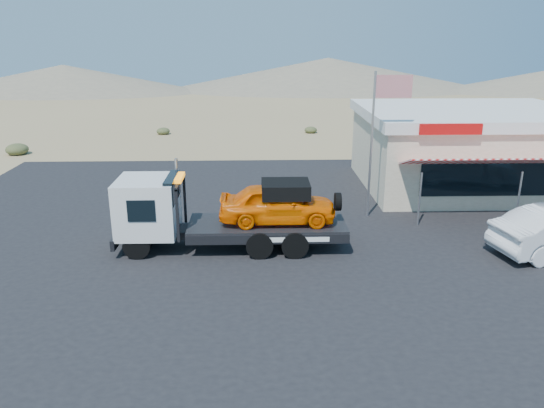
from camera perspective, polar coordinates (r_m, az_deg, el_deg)
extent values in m
plane|color=#967E55|center=(18.22, -1.61, -6.16)|extent=(120.00, 120.00, 0.00)
cube|color=black|center=(21.09, 3.81, -2.72)|extent=(32.00, 24.00, 0.02)
cylinder|color=black|center=(18.79, -14.33, -4.36)|extent=(0.94, 0.28, 0.94)
cylinder|color=black|center=(20.49, -13.25, -2.38)|extent=(0.94, 0.28, 0.94)
cylinder|color=black|center=(18.33, -1.35, -4.35)|extent=(0.94, 0.51, 0.94)
cylinder|color=black|center=(20.07, -1.39, -2.32)|extent=(0.94, 0.51, 0.94)
cylinder|color=black|center=(18.38, 2.46, -4.30)|extent=(0.94, 0.51, 0.94)
cylinder|color=black|center=(20.12, 2.08, -2.28)|extent=(0.94, 0.51, 0.94)
cube|color=black|center=(19.16, -3.61, -2.92)|extent=(7.67, 0.94, 0.28)
cube|color=silver|center=(19.21, -13.20, -0.21)|extent=(2.06, 2.20, 1.96)
cube|color=black|center=(18.86, -10.69, 1.70)|extent=(0.33, 1.87, 0.84)
cube|color=black|center=(19.02, -9.73, -0.31)|extent=(0.09, 2.06, 1.87)
cube|color=orange|center=(18.72, -9.91, 2.82)|extent=(0.23, 1.12, 0.14)
cube|color=black|center=(19.06, -0.53, -2.17)|extent=(5.61, 2.15, 0.14)
imported|color=#FF6701|center=(18.82, 0.60, 0.05)|extent=(4.12, 1.66, 1.40)
cube|color=black|center=(18.68, 1.46, 1.62)|extent=(1.68, 1.40, 0.51)
cube|color=#C6B796|center=(28.29, 20.17, 5.18)|extent=(10.00, 8.00, 3.40)
cube|color=white|center=(27.96, 20.60, 9.07)|extent=(10.40, 8.40, 0.50)
cube|color=red|center=(23.13, 18.68, 7.63)|extent=(2.60, 0.12, 0.45)
cube|color=black|center=(24.75, 23.44, 2.60)|extent=(7.00, 0.06, 1.60)
cube|color=red|center=(23.77, 24.59, 4.24)|extent=(9.00, 1.73, 0.61)
cylinder|color=#99999E|center=(21.90, 15.60, 0.49)|extent=(0.08, 0.08, 2.20)
cylinder|color=#99999E|center=(23.40, 24.99, 0.55)|extent=(0.08, 0.08, 2.20)
cylinder|color=#99999E|center=(22.10, 10.63, 6.10)|extent=(0.10, 0.10, 6.00)
cube|color=#B20C14|center=(21.92, 12.95, 12.22)|extent=(1.50, 0.02, 0.90)
ellipsoid|color=#3F4424|center=(37.77, -25.74, 5.39)|extent=(1.40, 1.40, 0.75)
ellipsoid|color=#3F4424|center=(41.89, -11.63, 7.73)|extent=(1.01, 1.01, 0.54)
ellipsoid|color=#3F4424|center=(41.72, 4.20, 7.99)|extent=(0.97, 0.97, 0.52)
cone|color=#726B59|center=(76.09, -21.45, 12.46)|extent=(36.00, 36.00, 3.50)
cone|color=#726B59|center=(75.49, 6.04, 13.80)|extent=(44.00, 44.00, 4.20)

